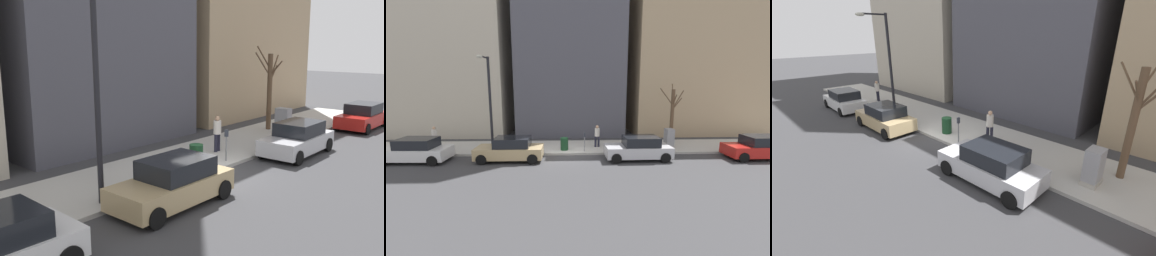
{
  "view_description": "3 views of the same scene",
  "coord_description": "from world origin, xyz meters",
  "views": [
    {
      "loc": [
        -9.87,
        12.81,
        5.1
      ],
      "look_at": [
        1.63,
        -0.53,
        1.54
      ],
      "focal_mm": 40.0,
      "sensor_mm": 36.0,
      "label": 1
    },
    {
      "loc": [
        -17.15,
        -0.27,
        4.94
      ],
      "look_at": [
        1.77,
        -0.97,
        1.6
      ],
      "focal_mm": 24.0,
      "sensor_mm": 36.0,
      "label": 2
    },
    {
      "loc": [
        -8.06,
        -10.31,
        5.58
      ],
      "look_at": [
        -0.41,
        -2.65,
        1.51
      ],
      "focal_mm": 24.0,
      "sensor_mm": 36.0,
      "label": 3
    }
  ],
  "objects": [
    {
      "name": "pedestrian_near_meter",
      "position": [
        1.72,
        -2.41,
        1.09
      ],
      "size": [
        0.36,
        0.4,
        1.66
      ],
      "rotation": [
        0.0,
        0.0,
        4.86
      ],
      "color": "#1E1E2D",
      "rests_on": "sidewalk"
    },
    {
      "name": "utility_box",
      "position": [
        1.3,
        -7.76,
        0.85
      ],
      "size": [
        0.83,
        0.6,
        1.43
      ],
      "color": "#A8A399",
      "rests_on": "sidewalk"
    },
    {
      "name": "parked_car_silver",
      "position": [
        -1.07,
        -4.81,
        0.74
      ],
      "size": [
        1.97,
        4.22,
        1.52
      ],
      "rotation": [
        0.0,
        0.0,
        0.01
      ],
      "color": "#B7B7BC",
      "rests_on": "ground"
    },
    {
      "name": "ground_plane",
      "position": [
        0.0,
        0.0,
        0.0
      ],
      "size": [
        120.0,
        120.0,
        0.0
      ],
      "primitive_type": "plane",
      "color": "#38383A"
    },
    {
      "name": "parked_car_tan",
      "position": [
        -1.04,
        3.46,
        0.74
      ],
      "size": [
        1.93,
        4.21,
        1.52
      ],
      "rotation": [
        0.0,
        0.0,
        -0.0
      ],
      "color": "tan",
      "rests_on": "ground"
    },
    {
      "name": "parked_car_red",
      "position": [
        -1.18,
        -12.84,
        0.74
      ],
      "size": [
        1.94,
        4.21,
        1.52
      ],
      "rotation": [
        0.0,
        0.0,
        0.0
      ],
      "color": "red",
      "rests_on": "ground"
    },
    {
      "name": "parked_car_white",
      "position": [
        -1.12,
        9.39,
        0.74
      ],
      "size": [
        2.04,
        4.26,
        1.52
      ],
      "rotation": [
        0.0,
        0.0,
        -0.03
      ],
      "color": "white",
      "rests_on": "ground"
    },
    {
      "name": "office_tower_left",
      "position": [
        11.76,
        -12.81,
        9.31
      ],
      "size": [
        12.52,
        12.52,
        18.63
      ],
      "primitive_type": "cube",
      "color": "tan",
      "rests_on": "ground"
    },
    {
      "name": "parking_meter",
      "position": [
        0.45,
        -1.38,
        0.98
      ],
      "size": [
        0.14,
        0.1,
        1.35
      ],
      "color": "slate",
      "rests_on": "sidewalk"
    },
    {
      "name": "bare_tree",
      "position": [
        2.61,
        -8.42,
        2.48
      ],
      "size": [
        1.89,
        1.73,
        4.73
      ],
      "color": "brown",
      "rests_on": "sidewalk"
    },
    {
      "name": "sidewalk",
      "position": [
        2.0,
        0.0,
        0.07
      ],
      "size": [
        4.0,
        36.0,
        0.15
      ],
      "primitive_type": "cube",
      "color": "#B2AFA8",
      "rests_on": "ground"
    },
    {
      "name": "streetlamp",
      "position": [
        0.28,
        5.06,
        4.02
      ],
      "size": [
        1.97,
        0.32,
        6.5
      ],
      "color": "black",
      "rests_on": "sidewalk"
    },
    {
      "name": "trash_bin",
      "position": [
        0.9,
        0.05,
        0.6
      ],
      "size": [
        0.56,
        0.56,
        0.9
      ],
      "primitive_type": "cylinder",
      "color": "#14381E",
      "rests_on": "sidewalk"
    },
    {
      "name": "pedestrian_midblock",
      "position": [
        1.67,
        9.59,
        1.09
      ],
      "size": [
        0.36,
        0.4,
        1.66
      ],
      "rotation": [
        0.0,
        0.0,
        1.44
      ],
      "color": "#1E1E2D",
      "rests_on": "sidewalk"
    }
  ]
}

